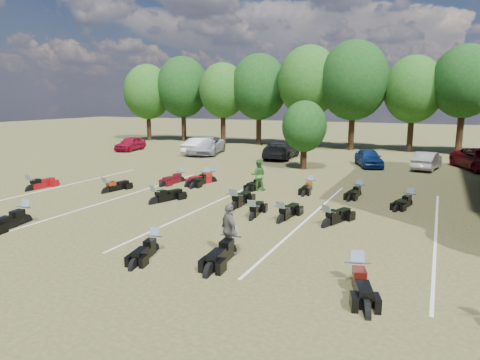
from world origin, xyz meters
The scene contains 30 objects.
ground centered at (0.00, 0.00, 0.00)m, with size 160.00×160.00×0.00m, color brown.
car_0 centered at (-20.75, 19.19, 0.68)m, with size 1.61×4.00×1.36m, color maroon.
car_1 centered at (-12.76, 19.58, 0.77)m, with size 1.63×4.67×1.54m, color silver.
car_2 centered at (-12.61, 19.90, 0.80)m, with size 2.64×5.73×1.59m, color gray.
car_3 centered at (-5.34, 20.10, 0.80)m, with size 2.23×5.48×1.59m, color black.
car_4 centered at (2.14, 18.70, 0.67)m, with size 1.57×3.91×1.33m, color navy.
car_5 centered at (6.15, 19.07, 0.65)m, with size 1.38×3.95×1.30m, color #A7A7A2.
person_green centered at (-2.14, 7.30, 0.87)m, with size 0.84×0.66×1.73m, color #2E6827.
person_grey centered at (0.87, -2.36, 0.87)m, with size 1.02×0.42×1.73m, color #5A574D.
motorcycle_2 centered at (-8.49, -2.60, 0.00)m, with size 0.76×2.40×1.34m, color black, non-canonical shape.
motorcycle_3 centered at (-1.56, -3.16, 0.00)m, with size 0.65×2.03×1.13m, color black, non-canonical shape.
motorcycle_4 centered at (0.91, -2.33, 0.00)m, with size 0.76×2.40×1.34m, color black, non-canonical shape.
motorcycle_5 centered at (5.08, -2.91, 0.00)m, with size 0.74×2.33×1.30m, color black, non-canonical shape.
motorcycle_7 centered at (-13.62, 1.86, 0.00)m, with size 0.73×2.30×1.28m, color maroon, non-canonical shape.
motorcycle_8 centered at (-9.39, 3.22, 0.00)m, with size 0.70×2.20×1.23m, color black, non-canonical shape.
motorcycle_9 centered at (-5.54, 2.34, 0.00)m, with size 0.75×2.36×1.31m, color black, non-canonical shape.
motorcycle_10 centered at (-0.13, 1.84, 0.00)m, with size 0.69×2.16×1.20m, color black, non-canonical shape.
motorcycle_11 centered at (-1.54, 3.00, 0.00)m, with size 0.80×2.50×1.40m, color black, non-canonical shape.
motorcycle_12 centered at (1.12, 1.96, 0.00)m, with size 0.73×2.29×1.27m, color black, non-canonical shape.
motorcycle_13 centered at (3.01, 2.16, 0.00)m, with size 0.73×2.30×1.28m, color black, non-canonical shape.
motorcycle_14 centered at (-7.41, 7.59, 0.00)m, with size 0.72×2.25×1.25m, color #4D0B13, non-canonical shape.
motorcycle_15 centered at (-5.64, 8.31, 0.00)m, with size 0.79×2.49×1.39m, color maroon, non-canonical shape.
motorcycle_16 centered at (-5.84, 7.98, 0.00)m, with size 0.75×2.35×1.31m, color black, non-canonical shape.
motorcycle_17 centered at (0.49, 8.57, 0.00)m, with size 0.66×2.07×1.15m, color black, non-canonical shape.
motorcycle_18 centered at (-2.42, 8.24, 0.00)m, with size 0.64×2.00×1.11m, color black, non-canonical shape.
motorcycle_19 centered at (3.17, 8.45, 0.00)m, with size 0.66×2.08×1.16m, color black, non-canonical shape.
motorcycle_20 centered at (5.76, 7.25, 0.00)m, with size 0.66×2.08×1.16m, color black, non-canonical shape.
tree_line centered at (-1.00, 29.00, 6.31)m, with size 56.00×6.00×9.79m.
young_tree_midfield centered at (-2.00, 15.50, 3.09)m, with size 3.20×3.20×4.70m.
parking_lines centered at (-3.00, 3.00, 0.01)m, with size 20.10×14.00×0.01m.
Camera 1 is at (6.83, -14.31, 5.07)m, focal length 32.00 mm.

